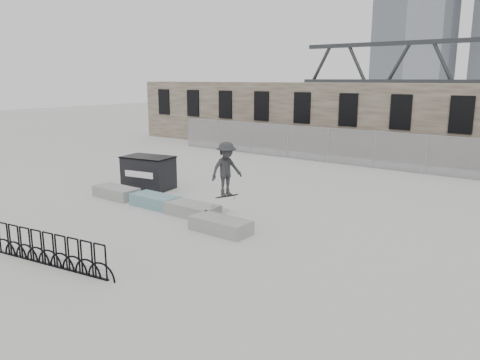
# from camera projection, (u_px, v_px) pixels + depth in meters

# --- Properties ---
(ground) EXTENTS (120.00, 120.00, 0.00)m
(ground) POSITION_uv_depth(u_px,v_px,m) (173.00, 210.00, 17.35)
(ground) COLOR #B0B0AB
(ground) RESTS_ON ground
(stone_wall) EXTENTS (36.00, 2.58, 4.50)m
(stone_wall) POSITION_uv_depth(u_px,v_px,m) (356.00, 119.00, 29.49)
(stone_wall) COLOR brown
(stone_wall) RESTS_ON ground
(chainlink_fence) EXTENTS (22.06, 0.06, 2.02)m
(chainlink_fence) POSITION_uv_depth(u_px,v_px,m) (328.00, 145.00, 26.84)
(chainlink_fence) COLOR gray
(chainlink_fence) RESTS_ON ground
(planter_far_left) EXTENTS (2.00, 0.90, 0.45)m
(planter_far_left) POSITION_uv_depth(u_px,v_px,m) (116.00, 192.00, 19.09)
(planter_far_left) COLOR gray
(planter_far_left) RESTS_ON ground
(planter_center_left) EXTENTS (2.00, 0.90, 0.45)m
(planter_center_left) POSITION_uv_depth(u_px,v_px,m) (156.00, 200.00, 17.75)
(planter_center_left) COLOR teal
(planter_center_left) RESTS_ON ground
(planter_center_right) EXTENTS (2.00, 0.90, 0.45)m
(planter_center_right) POSITION_uv_depth(u_px,v_px,m) (193.00, 209.00, 16.55)
(planter_center_right) COLOR gray
(planter_center_right) RESTS_ON ground
(planter_offset) EXTENTS (2.00, 0.90, 0.45)m
(planter_offset) POSITION_uv_depth(u_px,v_px,m) (221.00, 225.00, 14.83)
(planter_offset) COLOR gray
(planter_offset) RESTS_ON ground
(dumpster) EXTENTS (2.39, 1.70, 1.44)m
(dumpster) POSITION_uv_depth(u_px,v_px,m) (148.00, 172.00, 20.62)
(dumpster) COLOR black
(dumpster) RESTS_ON ground
(bike_rack) EXTENTS (4.44, 0.77, 0.90)m
(bike_rack) POSITION_uv_depth(u_px,v_px,m) (49.00, 250.00, 12.13)
(bike_rack) COLOR black
(bike_rack) RESTS_ON ground
(skateboarder) EXTENTS (0.97, 1.30, 1.93)m
(skateboarder) POSITION_uv_depth(u_px,v_px,m) (226.00, 169.00, 15.37)
(skateboarder) COLOR #28292B
(skateboarder) RESTS_ON ground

